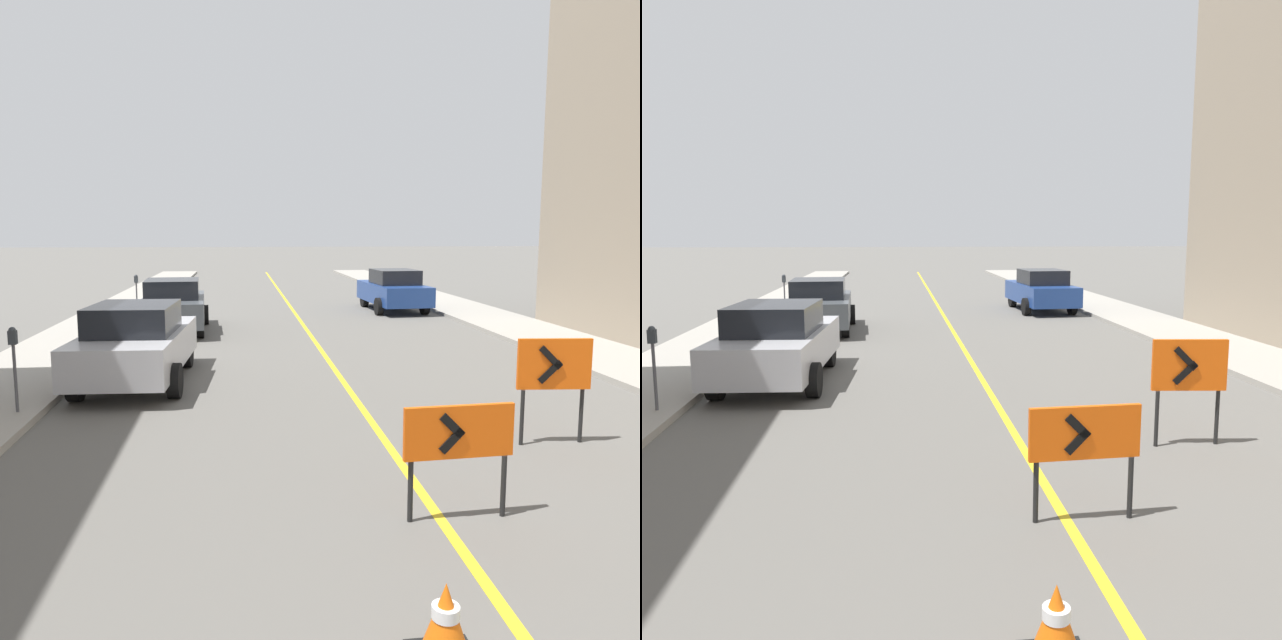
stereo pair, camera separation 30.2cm
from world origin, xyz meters
TOP-DOWN VIEW (x-y plane):
  - lane_stripe at (0.00, 27.90)m, footprint 0.12×55.81m
  - sidewalk_left at (-6.48, 27.90)m, footprint 2.52×55.81m
  - sidewalk_right at (6.48, 27.90)m, footprint 2.52×55.81m
  - traffic_cone_fourth at (-0.66, 11.52)m, footprint 0.47×0.47m
  - arrow_barricade_primary at (0.17, 13.62)m, footprint 1.18×0.12m
  - arrow_barricade_secondary at (2.29, 15.71)m, footprint 1.03×0.16m
  - parked_car_curb_near at (-4.07, 20.18)m, footprint 2.05×4.40m
  - parked_car_curb_mid at (-4.02, 26.79)m, footprint 2.02×4.39m
  - parked_car_curb_far at (3.83, 30.99)m, footprint 2.05×4.40m
  - parking_meter_near_curb at (-5.57, 17.88)m, footprint 0.12×0.11m
  - parking_meter_far_curb at (-5.57, 29.81)m, footprint 0.12×0.11m

SIDE VIEW (x-z plane):
  - lane_stripe at x=0.00m, z-range 0.00..0.01m
  - sidewalk_left at x=-6.48m, z-range 0.00..0.12m
  - sidewalk_right at x=6.48m, z-range 0.00..0.12m
  - traffic_cone_fourth at x=-0.66m, z-range 0.00..0.58m
  - parked_car_curb_near at x=-4.07m, z-range 0.00..1.59m
  - parked_car_curb_mid at x=-4.02m, z-range 0.00..1.59m
  - parked_car_curb_far at x=3.83m, z-range 0.00..1.59m
  - arrow_barricade_primary at x=0.17m, z-range 0.27..1.48m
  - arrow_barricade_secondary at x=2.29m, z-range 0.32..1.82m
  - parking_meter_near_curb at x=-5.57m, z-range 0.40..1.77m
  - parking_meter_far_curb at x=-5.57m, z-range 0.41..1.83m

